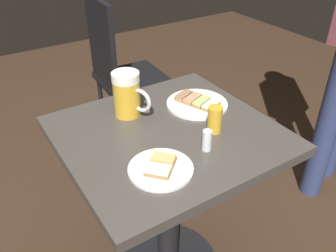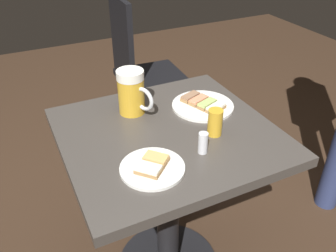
# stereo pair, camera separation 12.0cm
# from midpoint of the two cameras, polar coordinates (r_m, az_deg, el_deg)

# --- Properties ---
(cafe_table) EXTENTS (0.71, 0.66, 0.72)m
(cafe_table) POSITION_cam_midpoint_polar(r_m,az_deg,el_deg) (1.31, -2.63, -7.19)
(cafe_table) COLOR black
(cafe_table) RESTS_ON ground_plane
(plate_near) EXTENTS (0.23, 0.23, 0.03)m
(plate_near) POSITION_cam_midpoint_polar(r_m,az_deg,el_deg) (1.35, 2.15, 3.65)
(plate_near) COLOR white
(plate_near) RESTS_ON cafe_table
(plate_far) EXTENTS (0.19, 0.19, 0.03)m
(plate_far) POSITION_cam_midpoint_polar(r_m,az_deg,el_deg) (1.04, -4.50, -6.83)
(plate_far) COLOR white
(plate_far) RESTS_ON cafe_table
(beer_mug) EXTENTS (0.10, 0.15, 0.16)m
(beer_mug) POSITION_cam_midpoint_polar(r_m,az_deg,el_deg) (1.27, -9.17, 4.93)
(beer_mug) COLOR gold
(beer_mug) RESTS_ON cafe_table
(beer_glass_small) EXTENTS (0.05, 0.05, 0.09)m
(beer_glass_small) POSITION_cam_midpoint_polar(r_m,az_deg,el_deg) (1.19, 4.62, 0.97)
(beer_glass_small) COLOR gold
(beer_glass_small) RESTS_ON cafe_table
(salt_shaker) EXTENTS (0.03, 0.03, 0.07)m
(salt_shaker) POSITION_cam_midpoint_polar(r_m,az_deg,el_deg) (1.10, 3.16, -2.41)
(salt_shaker) COLOR silver
(salt_shaker) RESTS_ON cafe_table
(cafe_chair) EXTENTS (0.40, 0.40, 0.95)m
(cafe_chair) POSITION_cam_midpoint_polar(r_m,az_deg,el_deg) (2.14, -9.23, 8.91)
(cafe_chair) COLOR black
(cafe_chair) RESTS_ON ground_plane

